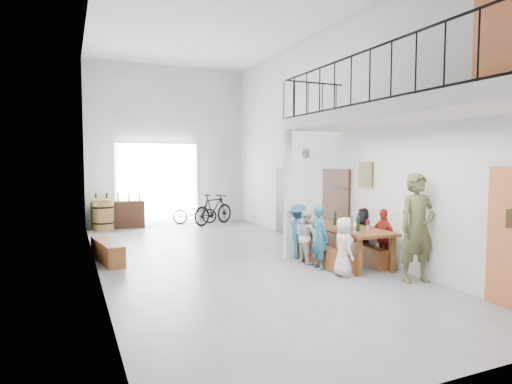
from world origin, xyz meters
name	(u,v)px	position (x,y,z in m)	size (l,w,h in m)	color
floor	(227,258)	(0.00, 0.00, 0.00)	(12.00, 12.00, 0.00)	slate
room_walls	(226,99)	(0.00, 0.00, 3.55)	(12.00, 12.00, 12.00)	silver
gateway_portal	(158,184)	(-0.40, 5.94, 1.40)	(2.80, 0.08, 2.80)	white
right_wall_decor	(379,182)	(2.70, -1.87, 1.74)	(0.07, 8.28, 5.07)	#AB562C
balcony	(396,116)	(1.98, -3.13, 2.96)	(1.52, 5.62, 4.00)	silver
tasting_table	(348,231)	(2.20, -1.51, 0.71)	(1.04, 2.31, 0.79)	brown
bench_inner	(324,256)	(1.59, -1.53, 0.21)	(0.29, 1.80, 0.41)	brown
bench_wall	(360,252)	(2.57, -1.45, 0.21)	(0.24, 1.81, 0.42)	brown
tableware	(356,222)	(2.15, -1.85, 0.93)	(0.64, 1.03, 0.35)	black
side_bench	(107,252)	(-2.50, 0.70, 0.23)	(0.35, 1.61, 0.45)	brown
oak_barrel	(103,215)	(-2.25, 5.32, 0.50)	(0.68, 0.68, 0.99)	olive
serving_counter	(118,214)	(-1.75, 5.65, 0.44)	(1.68, 0.47, 0.89)	#361E0E
counter_bottles	(118,197)	(-1.75, 5.65, 1.03)	(1.42, 0.29, 0.28)	black
guest_left_a	(344,247)	(1.51, -2.32, 0.56)	(0.55, 0.36, 1.13)	silver
guest_left_b	(319,237)	(1.40, -1.64, 0.65)	(0.47, 0.31, 1.30)	#225A74
guest_left_c	(307,236)	(1.43, -1.08, 0.57)	(0.55, 0.43, 1.14)	silver
guest_left_d	(299,231)	(1.49, -0.63, 0.61)	(0.79, 0.46, 1.23)	#225A74
guest_right_a	(383,237)	(2.73, -2.00, 0.60)	(0.70, 0.29, 1.20)	maroon
guest_right_b	(364,233)	(2.74, -1.35, 0.59)	(1.09, 0.35, 1.17)	black
guest_right_c	(354,234)	(2.82, -0.87, 0.50)	(0.49, 0.32, 1.00)	silver
host_standing	(417,228)	(2.48, -3.18, 0.99)	(0.72, 0.47, 1.97)	#484A29
potted_plant	(307,236)	(2.45, 0.64, 0.24)	(0.43, 0.37, 0.47)	#124413
bicycle_near	(195,212)	(0.80, 5.54, 0.40)	(0.54, 1.54, 0.81)	black
bicycle_far	(213,209)	(1.34, 5.06, 0.54)	(0.50, 1.78, 1.07)	black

